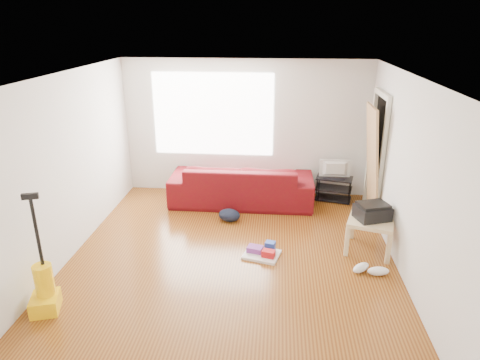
# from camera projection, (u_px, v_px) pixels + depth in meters

# --- Properties ---
(room) EXTENTS (4.51, 5.01, 2.51)m
(room) POSITION_uv_depth(u_px,v_px,m) (238.00, 170.00, 5.69)
(room) COLOR #5C2C0E
(room) RESTS_ON ground
(sofa) EXTENTS (2.53, 0.99, 0.74)m
(sofa) POSITION_uv_depth(u_px,v_px,m) (242.00, 202.00, 7.82)
(sofa) COLOR #510E0E
(sofa) RESTS_ON ground
(tv_stand) EXTENTS (0.70, 0.50, 0.44)m
(tv_stand) POSITION_uv_depth(u_px,v_px,m) (334.00, 188.00, 7.85)
(tv_stand) COLOR black
(tv_stand) RESTS_ON ground
(tv) EXTENTS (0.56, 0.07, 0.32)m
(tv) POSITION_uv_depth(u_px,v_px,m) (335.00, 169.00, 7.71)
(tv) COLOR black
(tv) RESTS_ON tv_stand
(side_table) EXTENTS (0.76, 0.76, 0.50)m
(side_table) POSITION_uv_depth(u_px,v_px,m) (371.00, 224.00, 6.06)
(side_table) COLOR tan
(side_table) RESTS_ON ground
(printer) EXTENTS (0.54, 0.48, 0.24)m
(printer) POSITION_uv_depth(u_px,v_px,m) (372.00, 211.00, 5.99)
(printer) COLOR black
(printer) RESTS_ON side_table
(bucket) EXTENTS (0.37, 0.37, 0.29)m
(bucket) POSITION_uv_depth(u_px,v_px,m) (264.00, 210.00, 7.52)
(bucket) COLOR #2427B8
(bucket) RESTS_ON ground
(toilet_paper) EXTENTS (0.11, 0.11, 0.10)m
(toilet_paper) POSITION_uv_depth(u_px,v_px,m) (264.00, 199.00, 7.46)
(toilet_paper) COLOR white
(toilet_paper) RESTS_ON bucket
(cleaning_tray) EXTENTS (0.57, 0.50, 0.17)m
(cleaning_tray) POSITION_uv_depth(u_px,v_px,m) (263.00, 252.00, 6.04)
(cleaning_tray) COLOR white
(cleaning_tray) RESTS_ON ground
(backpack) EXTENTS (0.44, 0.39, 0.20)m
(backpack) POSITION_uv_depth(u_px,v_px,m) (229.00, 221.00, 7.11)
(backpack) COLOR black
(backpack) RESTS_ON ground
(sneakers) EXTENTS (0.51, 0.28, 0.12)m
(sneakers) POSITION_uv_depth(u_px,v_px,m) (370.00, 269.00, 5.62)
(sneakers) COLOR white
(sneakers) RESTS_ON ground
(vacuum) EXTENTS (0.39, 0.41, 1.42)m
(vacuum) POSITION_uv_depth(u_px,v_px,m) (44.00, 290.00, 4.85)
(vacuum) COLOR yellow
(vacuum) RESTS_ON ground
(door_panel) EXTENTS (0.24, 0.76, 1.89)m
(door_panel) POSITION_uv_depth(u_px,v_px,m) (366.00, 217.00, 7.23)
(door_panel) COLOR #9F714C
(door_panel) RESTS_ON ground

